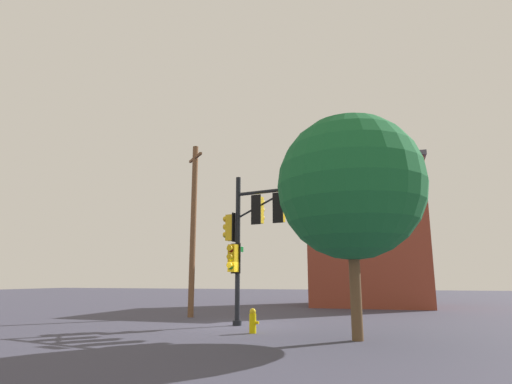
{
  "coord_description": "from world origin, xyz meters",
  "views": [
    {
      "loc": [
        5.69,
        -16.58,
        1.82
      ],
      "look_at": [
        0.88,
        -0.29,
        5.36
      ],
      "focal_mm": 29.41,
      "sensor_mm": 36.0,
      "label": 1
    }
  ],
  "objects_px": {
    "signal_pole_assembly": "(275,221)",
    "tree_near": "(351,187)",
    "fire_hydrant": "(253,321)",
    "utility_pole": "(193,226)",
    "brick_building": "(368,235)"
  },
  "relations": [
    {
      "from": "fire_hydrant",
      "to": "tree_near",
      "type": "relative_size",
      "value": 0.12
    },
    {
      "from": "utility_pole",
      "to": "tree_near",
      "type": "distance_m",
      "value": 10.14
    },
    {
      "from": "signal_pole_assembly",
      "to": "utility_pole",
      "type": "bearing_deg",
      "value": 147.42
    },
    {
      "from": "signal_pole_assembly",
      "to": "tree_near",
      "type": "xyz_separation_m",
      "value": [
        3.17,
        -2.6,
        0.67
      ]
    },
    {
      "from": "tree_near",
      "to": "utility_pole",
      "type": "bearing_deg",
      "value": 144.69
    },
    {
      "from": "signal_pole_assembly",
      "to": "brick_building",
      "type": "relative_size",
      "value": 0.62
    },
    {
      "from": "utility_pole",
      "to": "brick_building",
      "type": "relative_size",
      "value": 0.88
    },
    {
      "from": "fire_hydrant",
      "to": "tree_near",
      "type": "height_order",
      "value": "tree_near"
    },
    {
      "from": "signal_pole_assembly",
      "to": "fire_hydrant",
      "type": "distance_m",
      "value": 4.12
    },
    {
      "from": "utility_pole",
      "to": "tree_near",
      "type": "height_order",
      "value": "utility_pole"
    },
    {
      "from": "signal_pole_assembly",
      "to": "utility_pole",
      "type": "xyz_separation_m",
      "value": [
        -5.11,
        3.26,
        0.38
      ]
    },
    {
      "from": "utility_pole",
      "to": "fire_hydrant",
      "type": "bearing_deg",
      "value": -47.05
    },
    {
      "from": "utility_pole",
      "to": "brick_building",
      "type": "xyz_separation_m",
      "value": [
        8.28,
        11.78,
        0.47
      ]
    },
    {
      "from": "tree_near",
      "to": "brick_building",
      "type": "relative_size",
      "value": 0.72
    },
    {
      "from": "signal_pole_assembly",
      "to": "fire_hydrant",
      "type": "bearing_deg",
      "value": -102.19
    }
  ]
}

